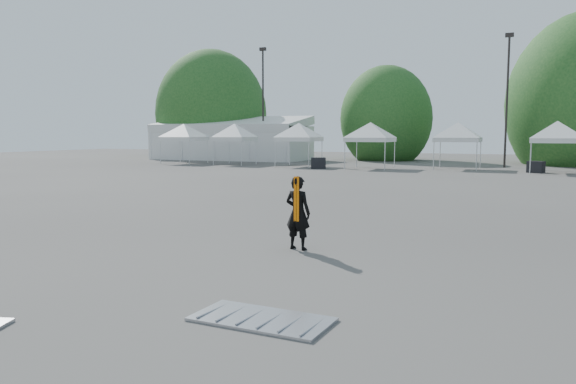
% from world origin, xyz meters
% --- Properties ---
extents(ground, '(120.00, 120.00, 0.00)m').
position_xyz_m(ground, '(0.00, 0.00, 0.00)').
color(ground, '#474442').
rests_on(ground, ground).
extents(marquee, '(15.00, 6.25, 4.23)m').
position_xyz_m(marquee, '(-22.00, 35.00, 1.97)').
color(marquee, silver).
rests_on(marquee, ground).
extents(light_pole_west, '(0.60, 0.25, 10.30)m').
position_xyz_m(light_pole_west, '(-18.00, 34.00, 5.77)').
color(light_pole_west, black).
rests_on(light_pole_west, ground).
extents(light_pole_east, '(0.60, 0.25, 9.80)m').
position_xyz_m(light_pole_east, '(3.00, 32.00, 5.52)').
color(light_pole_east, black).
rests_on(light_pole_east, ground).
extents(tree_far_w, '(4.80, 4.80, 7.30)m').
position_xyz_m(tree_far_w, '(-26.00, 38.00, 4.54)').
color(tree_far_w, '#382314').
rests_on(tree_far_w, ground).
extents(tree_mid_w, '(4.16, 4.16, 6.33)m').
position_xyz_m(tree_mid_w, '(-8.00, 40.00, 3.93)').
color(tree_mid_w, '#382314').
rests_on(tree_mid_w, ground).
extents(tent_a, '(4.28, 4.28, 3.88)m').
position_xyz_m(tent_a, '(-22.04, 27.16, 3.06)').
color(tent_a, silver).
rests_on(tent_a, ground).
extents(tent_b, '(3.89, 3.89, 3.88)m').
position_xyz_m(tent_b, '(-17.27, 27.34, 3.06)').
color(tent_b, silver).
rests_on(tent_b, ground).
extents(tent_c, '(4.20, 4.20, 3.88)m').
position_xyz_m(tent_c, '(-11.61, 27.27, 3.06)').
color(tent_c, silver).
rests_on(tent_c, ground).
extents(tent_d, '(4.39, 4.39, 3.88)m').
position_xyz_m(tent_d, '(-5.90, 27.02, 3.06)').
color(tent_d, silver).
rests_on(tent_d, ground).
extents(tent_e, '(4.33, 4.33, 3.88)m').
position_xyz_m(tent_e, '(-0.00, 28.83, 3.06)').
color(tent_e, silver).
rests_on(tent_e, ground).
extents(tent_f, '(4.49, 4.49, 3.88)m').
position_xyz_m(tent_f, '(6.29, 27.20, 3.06)').
color(tent_f, silver).
rests_on(tent_f, ground).
extents(man, '(0.64, 0.46, 1.62)m').
position_xyz_m(man, '(0.38, -1.44, 0.81)').
color(man, black).
rests_on(man, ground).
extents(barrier_mid, '(1.92, 1.02, 0.06)m').
position_xyz_m(barrier_mid, '(1.76, -6.00, 0.03)').
color(barrier_mid, '#A1A3A9').
rests_on(barrier_mid, ground).
extents(crate_west, '(1.26, 1.14, 0.80)m').
position_xyz_m(crate_west, '(-9.20, 25.14, 0.40)').
color(crate_west, black).
rests_on(crate_west, ground).
extents(crate_mid, '(1.15, 1.01, 0.75)m').
position_xyz_m(crate_mid, '(5.15, 26.93, 0.38)').
color(crate_mid, black).
rests_on(crate_mid, ground).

